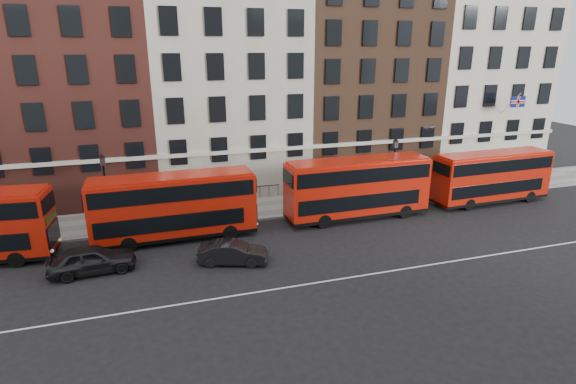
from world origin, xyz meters
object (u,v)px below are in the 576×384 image
object	(u,v)px
car_front	(233,253)
traffic_light	(512,165)
car_rear	(92,259)
bus_d	(491,176)
bus_c	(357,187)
bus_b	(174,205)

from	to	relation	value
car_front	traffic_light	distance (m)	26.78
car_rear	traffic_light	bearing A→B (deg)	-85.28
bus_d	car_rear	distance (m)	30.25
bus_c	car_rear	distance (m)	18.40
bus_b	bus_c	distance (m)	13.17
bus_d	car_rear	bearing A→B (deg)	-175.21
car_front	bus_d	bearing A→B (deg)	-60.17
bus_c	traffic_light	size ratio (longest dim) A/B	3.31
bus_c	bus_d	bearing A→B (deg)	-0.75
bus_b	traffic_light	world-z (taller)	bus_b
bus_d	car_rear	size ratio (longest dim) A/B	2.15
bus_d	traffic_light	distance (m)	4.17
bus_c	car_front	xyz separation A→B (m)	(-10.18, -4.64, -1.76)
bus_d	car_rear	world-z (taller)	bus_d
bus_d	bus_c	bearing A→B (deg)	178.33
bus_d	traffic_light	xyz separation A→B (m)	(3.74, 1.82, 0.18)
bus_b	traffic_light	xyz separation A→B (m)	(28.92, 1.82, 0.07)
car_front	car_rear	bearing A→B (deg)	99.05
bus_c	bus_d	world-z (taller)	bus_c
bus_c	traffic_light	distance (m)	15.86
bus_c	car_rear	size ratio (longest dim) A/B	2.30
bus_c	car_front	world-z (taller)	bus_c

